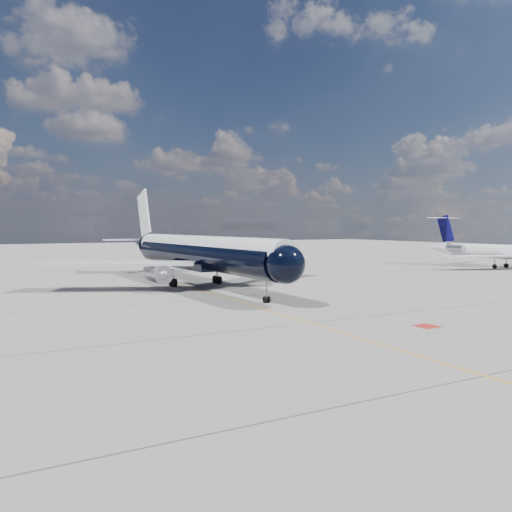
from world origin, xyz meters
The scene contains 5 objects.
ground centered at (0.00, 30.00, 0.00)m, with size 320.00×320.00×0.00m, color gray.
taxiway_centerline centered at (0.00, 25.00, 0.00)m, with size 0.16×160.00×0.01m, color orange.
red_marking centered at (6.80, -10.00, 0.00)m, with size 1.60×1.60×0.01m, color maroon.
main_airliner centered at (1.24, 21.61, 4.06)m, with size 37.21×45.31×13.09m.
regional_jet centered at (56.99, 21.29, 3.00)m, with size 24.30×28.04×9.49m.
Camera 1 is at (-20.97, -35.73, 7.23)m, focal length 35.00 mm.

